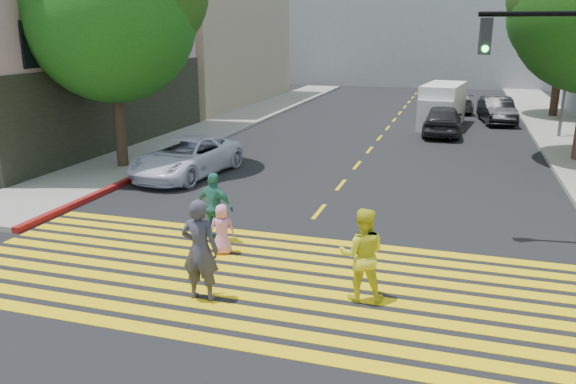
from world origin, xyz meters
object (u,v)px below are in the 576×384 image
at_px(tree_left, 113,7).
at_px(pedestrian_man, 200,250).
at_px(pedestrian_woman, 362,255).
at_px(pedestrian_child, 222,229).
at_px(white_van, 442,107).
at_px(dark_car_parked, 497,110).
at_px(silver_car, 455,101).
at_px(white_sedan, 187,157).
at_px(dark_car_near, 443,120).
at_px(pedestrian_extra, 215,207).
at_px(tree_right_far, 568,8).

height_order(tree_left, pedestrian_man, tree_left).
bearing_deg(pedestrian_woman, pedestrian_child, -31.96).
distance_m(pedestrian_man, white_van, 22.41).
distance_m(tree_left, dark_car_parked, 21.30).
height_order(pedestrian_woman, silver_car, pedestrian_woman).
distance_m(pedestrian_woman, white_van, 21.27).
distance_m(white_sedan, dark_car_near, 13.77).
relative_size(pedestrian_extra, white_sedan, 0.35).
bearing_deg(silver_car, pedestrian_extra, 71.70).
bearing_deg(dark_car_near, dark_car_parked, -120.21).
bearing_deg(tree_right_far, pedestrian_man, -109.58).
bearing_deg(white_sedan, tree_right_far, 59.70).
height_order(pedestrian_child, dark_car_parked, dark_car_parked).
bearing_deg(tree_right_far, silver_car, 168.21).
bearing_deg(pedestrian_man, white_sedan, -62.83).
bearing_deg(white_sedan, white_van, 66.21).
bearing_deg(silver_car, tree_right_far, 161.20).
xyz_separation_m(dark_car_near, dark_car_parked, (2.74, 4.79, -0.04)).
distance_m(pedestrian_woman, dark_car_parked, 23.72).
relative_size(white_sedan, dark_car_parked, 1.11).
height_order(tree_left, pedestrian_extra, tree_left).
bearing_deg(pedestrian_woman, tree_left, -48.47).
bearing_deg(pedestrian_man, pedestrian_woman, -164.41).
height_order(tree_right_far, silver_car, tree_right_far).
height_order(white_sedan, silver_car, silver_car).
xyz_separation_m(pedestrian_man, dark_car_parked, (6.38, 24.34, -0.28)).
relative_size(tree_left, pedestrian_extra, 5.01).
height_order(pedestrian_child, silver_car, silver_car).
height_order(tree_right_far, dark_car_parked, tree_right_far).
relative_size(pedestrian_child, dark_car_near, 0.26).
xyz_separation_m(tree_right_far, white_sedan, (-14.37, -18.87, -5.54)).
height_order(pedestrian_extra, white_van, white_van).
distance_m(white_sedan, dark_car_parked, 19.26).
bearing_deg(white_sedan, pedestrian_man, -54.56).
bearing_deg(pedestrian_child, tree_right_far, -127.40).
height_order(pedestrian_extra, white_sedan, pedestrian_extra).
bearing_deg(dark_car_parked, white_van, -150.73).
height_order(pedestrian_child, white_van, white_van).
height_order(white_sedan, dark_car_near, dark_car_near).
height_order(tree_left, white_van, tree_left).
xyz_separation_m(white_sedan, dark_car_parked, (11.01, 15.80, 0.04)).
relative_size(tree_right_far, dark_car_parked, 2.12).
xyz_separation_m(tree_right_far, dark_car_parked, (-3.36, -3.07, -5.49)).
distance_m(pedestrian_man, dark_car_parked, 25.16).
height_order(pedestrian_man, white_van, white_van).
xyz_separation_m(tree_right_far, white_van, (-6.27, -5.27, -5.14)).
relative_size(pedestrian_man, white_van, 0.40).
relative_size(tree_left, pedestrian_woman, 4.68).
bearing_deg(pedestrian_extra, silver_car, -94.47).
xyz_separation_m(tree_left, dark_car_parked, (13.66, 15.56, -4.99)).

